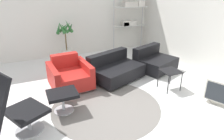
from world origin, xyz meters
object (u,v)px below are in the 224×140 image
crt_television (221,89)px  ottoman (63,97)px  couch_second (154,62)px  side_table (170,73)px  armchair_red (70,76)px  lounge_chair (1,100)px  couch_low (115,70)px  potted_plant (66,42)px  shelf_unit (131,14)px

crt_television → ottoman: bearing=49.8°
couch_second → side_table: couch_second is taller
armchair_red → lounge_chair: bearing=44.4°
ottoman → couch_low: (1.45, 0.88, -0.06)m
side_table → crt_television: 1.01m
side_table → potted_plant: 3.30m
couch_low → potted_plant: potted_plant is taller
lounge_chair → couch_low: (2.34, 1.35, -0.47)m
crt_television → lounge_chair: bearing=60.7°
lounge_chair → ottoman: (0.88, 0.47, -0.41)m
lounge_chair → couch_second: size_ratio=1.00×
lounge_chair → couch_second: lounge_chair is taller
couch_second → crt_television: 1.90m
lounge_chair → ottoman: 1.08m
couch_second → crt_television: bearing=77.1°
ottoman → armchair_red: 0.96m
lounge_chair → armchair_red: (1.22, 1.37, -0.44)m
couch_low → crt_television: couch_low is taller
couch_second → side_table: bearing=52.6°
couch_low → armchair_red: bearing=-21.0°
potted_plant → ottoman: bearing=-103.9°
lounge_chair → couch_second: 3.85m
armchair_red → shelf_unit: (2.63, 2.00, 1.00)m
armchair_red → shelf_unit: size_ratio=0.52×
ottoman → side_table: size_ratio=1.20×
ottoman → couch_low: couch_low is taller
couch_second → potted_plant: size_ratio=0.94×
ottoman → shelf_unit: size_ratio=0.29×
lounge_chair → crt_television: lounge_chair is taller
side_table → lounge_chair: bearing=-173.3°
ottoman → couch_second: 2.83m
couch_low → side_table: couch_low is taller
couch_low → crt_television: 2.30m
shelf_unit → armchair_red: bearing=-142.8°
shelf_unit → couch_low: bearing=-126.8°
couch_low → potted_plant: 2.07m
lounge_chair → shelf_unit: 5.14m
ottoman → potted_plant: size_ratio=0.41×
couch_low → crt_television: bearing=108.7°
couch_second → crt_television: (0.23, -1.89, 0.04)m
couch_low → potted_plant: size_ratio=1.12×
armchair_red → side_table: armchair_red is taller
crt_television → shelf_unit: 3.95m
ottoman → shelf_unit: bearing=44.3°
ottoman → couch_second: size_ratio=0.44×
potted_plant → armchair_red: bearing=-100.6°
couch_second → crt_television: size_ratio=1.97×
potted_plant → shelf_unit: shelf_unit is taller
ottoman → crt_television: (2.88, -0.93, -0.03)m
side_table → armchair_red: bearing=153.4°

